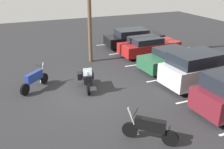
% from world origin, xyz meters
% --- Properties ---
extents(ground, '(44.00, 44.00, 0.10)m').
position_xyz_m(ground, '(0.00, 0.00, -0.05)').
color(ground, '#262628').
extents(motorcycle_touring, '(2.14, 0.93, 1.42)m').
position_xyz_m(motorcycle_touring, '(-0.45, 0.16, 0.66)').
color(motorcycle_touring, black).
rests_on(motorcycle_touring, ground).
extents(motorcycle_second, '(1.57, 1.62, 1.25)m').
position_xyz_m(motorcycle_second, '(4.80, 0.91, 0.55)').
color(motorcycle_second, black).
rests_on(motorcycle_second, ground).
extents(motorcycle_third, '(1.61, 1.66, 1.25)m').
position_xyz_m(motorcycle_third, '(-1.56, -2.36, 0.57)').
color(motorcycle_third, black).
rests_on(motorcycle_third, ground).
extents(parking_stripes, '(14.15, 5.08, 0.01)m').
position_xyz_m(parking_stripes, '(-1.43, 6.14, 0.00)').
color(parking_stripes, silver).
rests_on(parking_stripes, ground).
extents(car_black, '(2.07, 4.87, 1.47)m').
position_xyz_m(car_black, '(-6.94, 6.31, 0.73)').
color(car_black, black).
rests_on(car_black, ground).
extents(car_red, '(2.01, 4.56, 1.40)m').
position_xyz_m(car_red, '(-4.40, 6.25, 0.70)').
color(car_red, maroon).
rests_on(car_red, ground).
extents(car_green, '(2.09, 4.40, 1.40)m').
position_xyz_m(car_green, '(-1.22, 6.15, 0.68)').
color(car_green, '#235638').
rests_on(car_green, ground).
extents(car_silver, '(2.16, 4.38, 1.91)m').
position_xyz_m(car_silver, '(1.39, 6.00, 0.95)').
color(car_silver, '#B7B7BC').
rests_on(car_silver, ground).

